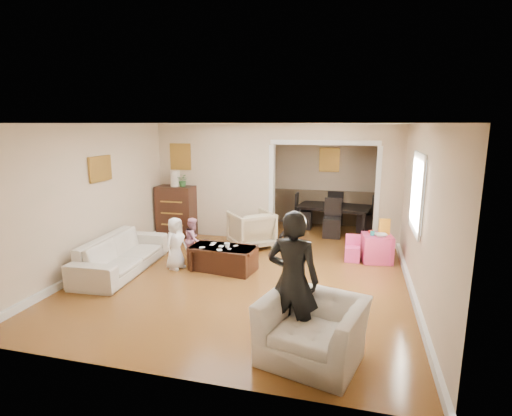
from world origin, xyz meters
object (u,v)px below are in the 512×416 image
(coffee_table, at_px, (223,258))
(child_toddler, at_px, (288,241))
(armchair_front, at_px, (312,330))
(coffee_cup, at_px, (227,245))
(armchair_back, at_px, (251,229))
(dining_table, at_px, (334,218))
(dresser, at_px, (176,211))
(child_kneel_a, at_px, (176,243))
(play_table, at_px, (377,248))
(table_lamp, at_px, (175,178))
(cyan_cup, at_px, (372,233))
(adult_person, at_px, (293,281))
(child_kneel_b, at_px, (193,240))
(sofa, at_px, (122,254))

(coffee_table, distance_m, child_toddler, 1.30)
(armchair_front, height_order, coffee_cup, armchair_front)
(armchair_back, xyz_separation_m, dining_table, (1.62, 1.84, -0.08))
(dresser, distance_m, child_kneel_a, 2.23)
(play_table, relative_size, child_toddler, 0.69)
(coffee_cup, relative_size, dining_table, 0.06)
(table_lamp, height_order, coffee_table, table_lamp)
(cyan_cup, distance_m, dining_table, 2.35)
(child_kneel_a, xyz_separation_m, child_toddler, (1.90, 0.90, -0.08))
(adult_person, bearing_deg, coffee_table, -49.40)
(armchair_front, height_order, table_lamp, table_lamp)
(armchair_back, bearing_deg, armchair_front, 74.17)
(child_kneel_b, bearing_deg, child_toddler, -87.09)
(dining_table, xyz_separation_m, child_kneel_b, (-2.46, -3.00, 0.12))
(dresser, bearing_deg, adult_person, -50.09)
(armchair_front, xyz_separation_m, child_kneel_a, (-2.73, 2.25, 0.13))
(armchair_front, height_order, cyan_cup, armchair_front)
(armchair_front, bearing_deg, dresser, 145.82)
(armchair_back, bearing_deg, sofa, 6.05)
(cyan_cup, bearing_deg, armchair_back, 172.17)
(armchair_front, bearing_deg, child_kneel_a, 155.57)
(armchair_front, xyz_separation_m, dresser, (-3.67, 4.27, 0.24))
(child_kneel_b, bearing_deg, armchair_front, -147.89)
(armchair_back, bearing_deg, dresser, -51.92)
(dresser, bearing_deg, coffee_table, -46.16)
(sofa, relative_size, adult_person, 1.28)
(coffee_cup, distance_m, child_kneel_b, 0.87)
(table_lamp, xyz_separation_m, coffee_cup, (1.90, -1.92, -0.88))
(table_lamp, bearing_deg, coffee_table, -46.16)
(sofa, height_order, armchair_front, armchair_front)
(armchair_back, distance_m, table_lamp, 2.20)
(cyan_cup, bearing_deg, coffee_table, -156.70)
(coffee_table, xyz_separation_m, play_table, (2.71, 1.17, 0.04))
(table_lamp, height_order, child_toddler, table_lamp)
(play_table, height_order, child_kneel_a, child_kneel_a)
(armchair_back, bearing_deg, dining_table, -171.52)
(armchair_back, distance_m, dresser, 1.98)
(dresser, height_order, child_toddler, dresser)
(dresser, height_order, dining_table, dresser)
(cyan_cup, bearing_deg, table_lamp, 170.39)
(adult_person, height_order, child_kneel_b, adult_person)
(coffee_table, bearing_deg, sofa, -164.29)
(coffee_table, bearing_deg, table_lamp, 133.84)
(table_lamp, xyz_separation_m, child_kneel_a, (0.95, -2.02, -0.89))
(child_kneel_a, bearing_deg, armchair_back, -12.91)
(child_kneel_b, bearing_deg, coffee_table, -124.71)
(table_lamp, distance_m, coffee_cup, 2.84)
(dresser, bearing_deg, table_lamp, 0.00)
(armchair_front, relative_size, adult_person, 0.65)
(coffee_table, xyz_separation_m, coffee_cup, (0.10, -0.05, 0.26))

